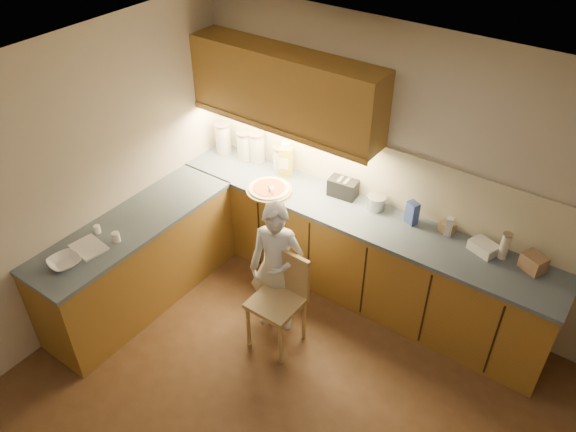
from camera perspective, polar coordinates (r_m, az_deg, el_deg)
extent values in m
plane|color=#52341C|center=(4.69, -0.56, -20.77)|extent=(4.50, 4.50, 0.00)
cube|color=beige|center=(5.05, 12.79, 4.01)|extent=(4.50, 0.04, 2.60)
cube|color=beige|center=(5.02, -21.97, 1.80)|extent=(0.04, 4.00, 2.60)
cube|color=white|center=(2.86, -0.87, 8.39)|extent=(4.50, 4.00, 0.04)
cube|color=olive|center=(5.46, 6.71, -3.70)|extent=(3.75, 0.60, 0.88)
cube|color=olive|center=(5.49, -14.83, -4.60)|extent=(0.60, 2.00, 0.88)
cube|color=#495969|center=(5.17, 7.06, 0.18)|extent=(3.77, 0.62, 0.04)
cube|color=#495969|center=(5.21, -15.61, -0.79)|extent=(0.62, 2.02, 0.04)
cube|color=black|center=(5.97, -7.52, 0.29)|extent=(0.02, 0.01, 0.80)
cube|color=black|center=(5.65, -2.97, -1.81)|extent=(0.02, 0.01, 0.80)
cube|color=black|center=(5.38, 2.10, -4.12)|extent=(0.02, 0.01, 0.80)
cube|color=black|center=(5.16, 7.68, -6.61)|extent=(0.02, 0.01, 0.80)
cube|color=black|center=(5.01, 13.73, -9.22)|extent=(0.02, 0.01, 0.80)
cube|color=black|center=(4.93, 20.17, -11.84)|extent=(0.02, 0.01, 0.80)
cube|color=beige|center=(5.21, 8.87, 4.45)|extent=(3.75, 0.02, 0.58)
cube|color=olive|center=(5.19, -0.28, 12.80)|extent=(1.95, 0.35, 0.70)
cube|color=olive|center=(5.22, -1.40, 8.65)|extent=(1.95, 0.02, 0.06)
cylinder|color=tan|center=(5.41, -1.93, 2.66)|extent=(0.45, 0.45, 0.02)
cylinder|color=beige|center=(5.40, -1.93, 2.82)|extent=(0.39, 0.39, 0.02)
cylinder|color=#BB4518|center=(5.39, -1.93, 2.92)|extent=(0.31, 0.31, 0.01)
sphere|color=white|center=(5.33, -1.71, 2.73)|extent=(0.06, 0.06, 0.06)
cylinder|color=white|center=(5.26, -1.75, 2.59)|extent=(0.02, 0.11, 0.18)
imported|color=silver|center=(4.92, -1.18, -5.34)|extent=(0.56, 0.47, 1.32)
cylinder|color=tan|center=(5.04, -4.05, -11.08)|extent=(0.04, 0.04, 0.46)
cylinder|color=tan|center=(4.89, -0.80, -12.92)|extent=(0.04, 0.04, 0.46)
cylinder|color=tan|center=(5.22, -1.56, -8.80)|extent=(0.04, 0.04, 0.46)
cylinder|color=tan|center=(5.08, 1.63, -10.48)|extent=(0.04, 0.04, 0.46)
cube|color=tan|center=(4.87, -1.23, -8.78)|extent=(0.42, 0.42, 0.04)
cube|color=tan|center=(4.82, 0.10, -5.60)|extent=(0.41, 0.04, 0.41)
imported|color=white|center=(4.89, -21.76, -4.38)|extent=(0.29, 0.29, 0.06)
cylinder|color=beige|center=(5.99, -6.61, 7.76)|extent=(0.16, 0.16, 0.31)
cylinder|color=gray|center=(5.91, -6.73, 9.18)|extent=(0.17, 0.17, 0.02)
cylinder|color=silver|center=(5.87, -4.37, 7.07)|extent=(0.17, 0.17, 0.29)
cylinder|color=gray|center=(5.79, -4.44, 8.40)|extent=(0.18, 0.18, 0.02)
cylinder|color=beige|center=(5.82, -3.18, 6.92)|extent=(0.16, 0.16, 0.30)
cylinder|color=tan|center=(5.74, -3.23, 8.31)|extent=(0.17, 0.17, 0.02)
cylinder|color=white|center=(5.65, -0.71, 5.76)|extent=(0.16, 0.16, 0.25)
cylinder|color=gray|center=(5.58, -0.72, 6.96)|extent=(0.17, 0.17, 0.02)
cube|color=gold|center=(5.56, -0.21, 5.54)|extent=(0.14, 0.13, 0.31)
cube|color=silver|center=(5.47, -0.21, 7.16)|extent=(0.09, 0.08, 0.05)
cube|color=black|center=(5.32, 5.61, 2.87)|extent=(0.28, 0.18, 0.17)
cube|color=#A8A8AC|center=(5.28, 5.33, 3.78)|extent=(0.04, 0.12, 0.00)
cube|color=#A8A8AC|center=(5.26, 6.00, 3.57)|extent=(0.04, 0.12, 0.00)
cylinder|color=#AAAAAF|center=(5.20, 8.97, 1.32)|extent=(0.17, 0.17, 0.12)
cylinder|color=#AAAAAF|center=(5.16, 9.04, 1.94)|extent=(0.18, 0.18, 0.01)
cube|color=#324597|center=(5.06, 12.50, 0.33)|extent=(0.13, 0.11, 0.21)
cube|color=tan|center=(5.06, 15.84, -1.15)|extent=(0.15, 0.12, 0.09)
cube|color=silver|center=(5.00, 16.03, -1.04)|extent=(0.07, 0.07, 0.18)
cube|color=white|center=(4.94, 19.25, -3.01)|extent=(0.26, 0.22, 0.09)
cylinder|color=white|center=(4.89, 21.14, -2.90)|extent=(0.07, 0.07, 0.23)
cylinder|color=gray|center=(4.82, 21.46, -1.77)|extent=(0.08, 0.08, 0.02)
cube|color=#9D7754|center=(4.89, 23.66, -4.37)|extent=(0.22, 0.20, 0.14)
cube|color=silver|center=(5.00, -19.60, -3.02)|extent=(0.31, 0.26, 0.02)
cylinder|color=white|center=(5.14, -18.82, -1.28)|extent=(0.07, 0.07, 0.07)
cylinder|color=white|center=(4.99, -17.08, -2.06)|extent=(0.09, 0.09, 0.09)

